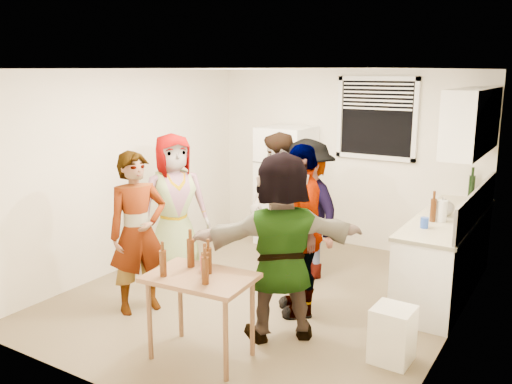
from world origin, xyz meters
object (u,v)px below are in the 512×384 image
Objects in this scene: trash_bin at (393,334)px; guest_orange at (280,335)px; guest_black at (300,311)px; guest_stripe at (142,309)px; guest_back_left at (278,272)px; blue_cup at (424,228)px; beer_bottle_counter at (432,221)px; wine_bottle at (470,199)px; guest_back_right at (306,277)px; guest_grey at (177,272)px; beer_bottle_table at (191,267)px; red_cup at (206,270)px; refrigerator at (286,185)px; serving_table at (202,357)px; kettle at (444,216)px.

trash_bin is 0.28× the size of guest_orange.
guest_black is 0.99× the size of guest_orange.
guest_stripe is 1.84m from guest_back_left.
blue_cup reaches higher than guest_back_left.
trash_bin is (0.07, -1.47, -0.65)m from beer_bottle_counter.
wine_bottle reaches higher than guest_stripe.
guest_back_right is at bearing -176.22° from beer_bottle_counter.
trash_bin is at bearing -69.93° from guest_grey.
beer_bottle_counter reaches higher than guest_orange.
beer_bottle_table is 2.21m from guest_back_right.
wine_bottle is 2.35× the size of red_cup.
guest_back_right is (0.91, -1.13, -0.85)m from refrigerator.
wine_bottle reaches higher than guest_back_left.
guest_stripe is at bearing -30.98° from guest_orange.
refrigerator is 1.00× the size of guest_back_right.
blue_cup reaches higher than beer_bottle_table.
guest_black is (-1.07, -1.00, -0.90)m from beer_bottle_counter.
trash_bin is at bearing -87.24° from beer_bottle_counter.
guest_orange is at bearing -27.54° from guest_black.
beer_bottle_table is at bearing -52.49° from guest_back_left.
beer_bottle_table is at bearing -157.27° from trash_bin.
beer_bottle_table is 2.06m from guest_grey.
guest_back_left is at bearing -174.67° from guest_black.
blue_cup is 3.09m from guest_stripe.
trash_bin is at bearing -85.99° from blue_cup.
serving_table is 0.82m from guest_orange.
beer_bottle_table is 0.14× the size of guest_black.
guest_grey is at bearing -107.07° from refrigerator.
beer_bottle_counter reaches higher than blue_cup.
trash_bin reaches higher than guest_grey.
kettle reaches higher than guest_stripe.
guest_back_right is at bearing 91.63° from serving_table.
wine_bottle is 0.18× the size of guest_stripe.
serving_table is at bearing -150.58° from trash_bin.
blue_cup is 0.86× the size of red_cup.
red_cup is at bearing -97.23° from kettle.
trash_bin reaches higher than guest_orange.
guest_grey is 2.08m from guest_orange.
refrigerator reaches higher than guest_back_left.
guest_orange is at bearing -79.09° from guest_grey.
serving_table is (-1.53, -3.59, -0.90)m from wine_bottle.
serving_table is (0.97, -3.33, -0.85)m from refrigerator.
beer_bottle_counter is at bearing 97.39° from guest_black.
guest_orange is at bearing -174.50° from trash_bin.
trash_bin is at bearing -46.03° from refrigerator.
guest_back_left is (-1.81, -0.15, -0.90)m from beer_bottle_counter.
guest_orange is at bearing -62.40° from refrigerator.
trash_bin reaches higher than guest_back_left.
refrigerator is 2.57m from beer_bottle_counter.
wine_bottle is at bearing 83.42° from beer_bottle_counter.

